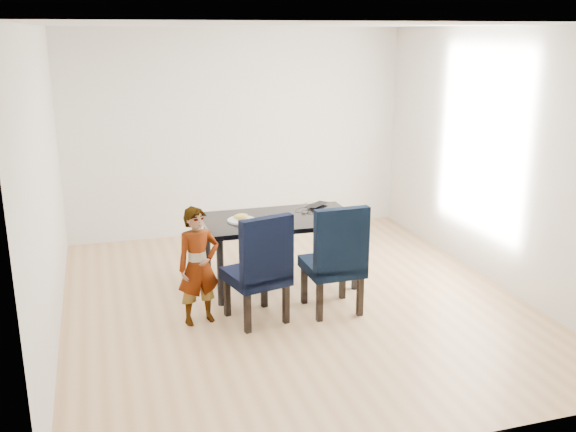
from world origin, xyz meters
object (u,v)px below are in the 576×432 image
object	(u,v)px
chair_left	(256,267)
plate	(242,220)
child	(198,266)
laptop	(314,205)
chair_right	(332,257)
dining_table	(280,251)

from	to	relation	value
chair_left	plate	bearing A→B (deg)	72.47
child	laptop	xyz separation A→B (m)	(1.48, 1.04, 0.20)
chair_right	child	size ratio (longest dim) A/B	0.98
dining_table	plate	size ratio (longest dim) A/B	5.34
chair_left	laptop	xyz separation A→B (m)	(0.96, 1.14, 0.23)
chair_left	laptop	size ratio (longest dim) A/B	3.39
child	plate	size ratio (longest dim) A/B	3.74
chair_left	chair_right	distance (m)	0.76
dining_table	chair_right	distance (m)	0.85
plate	laptop	world-z (taller)	laptop
child	laptop	bearing A→B (deg)	22.47
chair_left	child	world-z (taller)	child
dining_table	laptop	bearing A→B (deg)	34.98
chair_left	plate	xyz separation A→B (m)	(0.05, 0.78, 0.23)
dining_table	chair_left	world-z (taller)	chair_left
chair_right	child	distance (m)	1.29
dining_table	chair_left	size ratio (longest dim) A/B	1.50
laptop	chair_right	bearing A→B (deg)	39.91
plate	dining_table	bearing A→B (deg)	1.35
child	plate	distance (m)	0.91
chair_left	laptop	bearing A→B (deg)	35.88
chair_left	chair_right	world-z (taller)	chair_right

